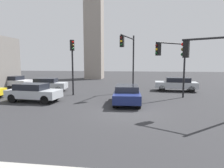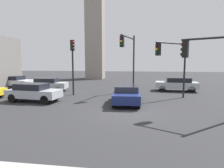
{
  "view_description": "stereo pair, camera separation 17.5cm",
  "coord_description": "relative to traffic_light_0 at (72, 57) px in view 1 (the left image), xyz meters",
  "views": [
    {
      "loc": [
        0.58,
        -12.38,
        3.23
      ],
      "look_at": [
        -1.59,
        4.46,
        1.26
      ],
      "focal_mm": 30.38,
      "sensor_mm": 36.0,
      "label": 1
    },
    {
      "loc": [
        0.76,
        -12.35,
        3.23
      ],
      "look_at": [
        -1.59,
        4.46,
        1.26
      ],
      "focal_mm": 30.38,
      "sensor_mm": 36.0,
      "label": 2
    }
  ],
  "objects": [
    {
      "name": "traffic_light_2",
      "position": [
        5.31,
        1.1,
        0.5
      ],
      "size": [
        1.23,
        3.8,
        5.98
      ],
      "rotation": [
        0.0,
        0.0,
        -1.84
      ],
      "color": "black",
      "rests_on": "ground_plane"
    },
    {
      "name": "traffic_light_3",
      "position": [
        10.04,
        -6.31,
        -0.31
      ],
      "size": [
        2.48,
        1.41,
        4.84
      ],
      "rotation": [
        0.0,
        0.0,
        2.66
      ],
      "color": "black",
      "rests_on": "ground_plane"
    },
    {
      "name": "ground_plane",
      "position": [
        5.52,
        -5.28,
        -3.69
      ],
      "size": [
        106.83,
        106.83,
        0.0
      ],
      "primitive_type": "plane",
      "color": "#2D2D30"
    },
    {
      "name": "car_4",
      "position": [
        -9.35,
        4.26,
        -2.9
      ],
      "size": [
        4.68,
        2.29,
        1.49
      ],
      "rotation": [
        0.0,
        0.0,
        -0.09
      ],
      "color": "silver",
      "rests_on": "ground_plane"
    },
    {
      "name": "car_3",
      "position": [
        10.54,
        4.1,
        -2.89
      ],
      "size": [
        4.64,
        2.25,
        1.51
      ],
      "rotation": [
        0.0,
        0.0,
        3.06
      ],
      "color": "#ADB2B7",
      "rests_on": "ground_plane"
    },
    {
      "name": "car_2",
      "position": [
        -3.63,
        2.0,
        -2.92
      ],
      "size": [
        4.19,
        2.1,
        1.46
      ],
      "rotation": [
        0.0,
        0.0,
        0.1
      ],
      "color": "#ADB2B7",
      "rests_on": "ground_plane"
    },
    {
      "name": "car_5",
      "position": [
        -2.22,
        -3.34,
        -2.9
      ],
      "size": [
        4.41,
        2.15,
        1.49
      ],
      "rotation": [
        0.0,
        0.0,
        -0.09
      ],
      "color": "#ADB2B7",
      "rests_on": "ground_plane"
    },
    {
      "name": "traffic_light_0",
      "position": [
        0.0,
        0.0,
        0.0
      ],
      "size": [
        0.46,
        0.47,
        5.31
      ],
      "rotation": [
        0.0,
        0.0,
        -0.82
      ],
      "color": "black",
      "rests_on": "ground_plane"
    },
    {
      "name": "traffic_light_1",
      "position": [
        9.09,
        -0.85,
        -0.07
      ],
      "size": [
        2.88,
        2.25,
        5.15
      ],
      "rotation": [
        0.0,
        0.0,
        -2.49
      ],
      "color": "black",
      "rests_on": "ground_plane"
    },
    {
      "name": "car_0",
      "position": [
        5.39,
        -3.07,
        -2.94
      ],
      "size": [
        2.16,
        4.37,
        1.42
      ],
      "rotation": [
        0.0,
        0.0,
        -1.52
      ],
      "color": "navy",
      "rests_on": "ground_plane"
    },
    {
      "name": "skyline_tower",
      "position": [
        -2.07,
        18.75,
        9.65
      ],
      "size": [
        3.27,
        3.27,
        26.68
      ],
      "primitive_type": "cube",
      "color": "gray",
      "rests_on": "ground_plane"
    }
  ]
}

